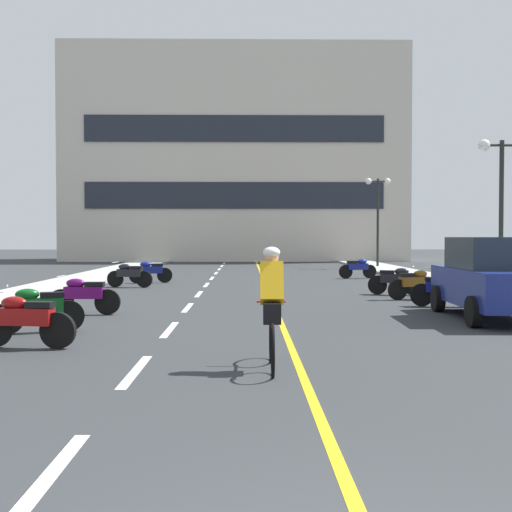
{
  "coord_description": "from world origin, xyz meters",
  "views": [
    {
      "loc": [
        -0.49,
        -2.93,
        1.83
      ],
      "look_at": [
        -0.23,
        14.36,
        1.32
      ],
      "focal_mm": 46.22,
      "sensor_mm": 36.0,
      "label": 1
    }
  ],
  "objects_px": {
    "parked_car_near": "(493,278)",
    "motorcycle_5": "(444,289)",
    "motorcycle_6": "(415,283)",
    "motorcycle_9": "(150,271)",
    "motorcycle_2": "(25,319)",
    "motorcycle_10": "(358,268)",
    "cyclist_rider": "(272,305)",
    "motorcycle_8": "(129,274)",
    "motorcycle_4": "(84,295)",
    "motorcycle_7": "(396,280)",
    "motorcycle_3": "(38,308)",
    "street_lamp_mid": "(502,179)",
    "street_lamp_far": "(378,202)"
  },
  "relations": [
    {
      "from": "parked_car_near",
      "to": "motorcycle_5",
      "type": "relative_size",
      "value": 2.52
    },
    {
      "from": "motorcycle_5",
      "to": "motorcycle_6",
      "type": "distance_m",
      "value": 2.03
    },
    {
      "from": "parked_car_near",
      "to": "motorcycle_6",
      "type": "xyz_separation_m",
      "value": [
        -0.56,
        4.58,
        -0.44
      ]
    },
    {
      "from": "motorcycle_5",
      "to": "motorcycle_9",
      "type": "bearing_deg",
      "value": 135.13
    },
    {
      "from": "motorcycle_2",
      "to": "motorcycle_10",
      "type": "height_order",
      "value": "same"
    },
    {
      "from": "cyclist_rider",
      "to": "motorcycle_6",
      "type": "bearing_deg",
      "value": 65.5
    },
    {
      "from": "motorcycle_5",
      "to": "motorcycle_8",
      "type": "xyz_separation_m",
      "value": [
        -9.38,
        6.72,
        0.0
      ]
    },
    {
      "from": "motorcycle_4",
      "to": "motorcycle_10",
      "type": "bearing_deg",
      "value": 56.75
    },
    {
      "from": "motorcycle_10",
      "to": "motorcycle_9",
      "type": "bearing_deg",
      "value": -162.43
    },
    {
      "from": "motorcycle_7",
      "to": "cyclist_rider",
      "type": "height_order",
      "value": "cyclist_rider"
    },
    {
      "from": "motorcycle_10",
      "to": "motorcycle_5",
      "type": "bearing_deg",
      "value": -88.71
    },
    {
      "from": "motorcycle_6",
      "to": "motorcycle_8",
      "type": "height_order",
      "value": "same"
    },
    {
      "from": "motorcycle_3",
      "to": "motorcycle_7",
      "type": "xyz_separation_m",
      "value": [
        8.66,
        8.03,
        0.0
      ]
    },
    {
      "from": "street_lamp_mid",
      "to": "motorcycle_8",
      "type": "distance_m",
      "value": 12.98
    },
    {
      "from": "street_lamp_far",
      "to": "motorcycle_4",
      "type": "bearing_deg",
      "value": -116.79
    },
    {
      "from": "motorcycle_4",
      "to": "motorcycle_10",
      "type": "xyz_separation_m",
      "value": [
        8.71,
        13.29,
        0.0
      ]
    },
    {
      "from": "motorcycle_4",
      "to": "motorcycle_7",
      "type": "distance_m",
      "value": 9.93
    },
    {
      "from": "motorcycle_9",
      "to": "street_lamp_far",
      "type": "bearing_deg",
      "value": 46.77
    },
    {
      "from": "motorcycle_8",
      "to": "cyclist_rider",
      "type": "height_order",
      "value": "cyclist_rider"
    },
    {
      "from": "motorcycle_4",
      "to": "motorcycle_6",
      "type": "relative_size",
      "value": 1.03
    },
    {
      "from": "motorcycle_8",
      "to": "street_lamp_far",
      "type": "bearing_deg",
      "value": 50.4
    },
    {
      "from": "street_lamp_mid",
      "to": "motorcycle_2",
      "type": "relative_size",
      "value": 2.76
    },
    {
      "from": "motorcycle_5",
      "to": "street_lamp_far",
      "type": "bearing_deg",
      "value": 83.26
    },
    {
      "from": "motorcycle_4",
      "to": "motorcycle_10",
      "type": "distance_m",
      "value": 15.89
    },
    {
      "from": "motorcycle_9",
      "to": "cyclist_rider",
      "type": "distance_m",
      "value": 17.41
    },
    {
      "from": "motorcycle_2",
      "to": "motorcycle_9",
      "type": "distance_m",
      "value": 15.16
    },
    {
      "from": "motorcycle_2",
      "to": "motorcycle_8",
      "type": "bearing_deg",
      "value": 92.59
    },
    {
      "from": "motorcycle_2",
      "to": "motorcycle_3",
      "type": "distance_m",
      "value": 1.74
    },
    {
      "from": "motorcycle_5",
      "to": "street_lamp_mid",
      "type": "bearing_deg",
      "value": 48.7
    },
    {
      "from": "motorcycle_2",
      "to": "motorcycle_10",
      "type": "xyz_separation_m",
      "value": [
        8.53,
        17.91,
        0.0
      ]
    },
    {
      "from": "street_lamp_far",
      "to": "motorcycle_3",
      "type": "distance_m",
      "value": 28.32
    },
    {
      "from": "motorcycle_2",
      "to": "motorcycle_6",
      "type": "relative_size",
      "value": 1.03
    },
    {
      "from": "street_lamp_mid",
      "to": "motorcycle_3",
      "type": "height_order",
      "value": "street_lamp_mid"
    },
    {
      "from": "street_lamp_mid",
      "to": "motorcycle_4",
      "type": "xyz_separation_m",
      "value": [
        -11.65,
        -4.68,
        -3.12
      ]
    },
    {
      "from": "street_lamp_mid",
      "to": "cyclist_rider",
      "type": "xyz_separation_m",
      "value": [
        -7.48,
        -11.04,
        -2.7
      ]
    },
    {
      "from": "street_lamp_far",
      "to": "parked_car_near",
      "type": "xyz_separation_m",
      "value": [
        -2.17,
        -23.63,
        -2.94
      ]
    },
    {
      "from": "street_lamp_far",
      "to": "motorcycle_6",
      "type": "height_order",
      "value": "street_lamp_far"
    },
    {
      "from": "street_lamp_mid",
      "to": "motorcycle_7",
      "type": "xyz_separation_m",
      "value": [
        -3.14,
        0.44,
        -3.12
      ]
    },
    {
      "from": "motorcycle_6",
      "to": "motorcycle_10",
      "type": "height_order",
      "value": "same"
    },
    {
      "from": "motorcycle_8",
      "to": "motorcycle_2",
      "type": "bearing_deg",
      "value": -87.41
    },
    {
      "from": "motorcycle_2",
      "to": "motorcycle_3",
      "type": "relative_size",
      "value": 1.04
    },
    {
      "from": "street_lamp_far",
      "to": "motorcycle_10",
      "type": "xyz_separation_m",
      "value": [
        -2.75,
        -9.41,
        -3.38
      ]
    },
    {
      "from": "street_lamp_far",
      "to": "motorcycle_9",
      "type": "distance_m",
      "value": 17.03
    },
    {
      "from": "parked_car_near",
      "to": "motorcycle_10",
      "type": "height_order",
      "value": "parked_car_near"
    },
    {
      "from": "street_lamp_far",
      "to": "motorcycle_3",
      "type": "height_order",
      "value": "street_lamp_far"
    },
    {
      "from": "motorcycle_10",
      "to": "motorcycle_8",
      "type": "bearing_deg",
      "value": -151.57
    },
    {
      "from": "motorcycle_4",
      "to": "motorcycle_6",
      "type": "xyz_separation_m",
      "value": [
        8.73,
        3.65,
        0.0
      ]
    },
    {
      "from": "street_lamp_mid",
      "to": "motorcycle_6",
      "type": "xyz_separation_m",
      "value": [
        -2.92,
        -1.03,
        -3.12
      ]
    },
    {
      "from": "street_lamp_far",
      "to": "parked_car_near",
      "type": "distance_m",
      "value": 23.91
    },
    {
      "from": "motorcycle_6",
      "to": "motorcycle_8",
      "type": "relative_size",
      "value": 0.98
    }
  ]
}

